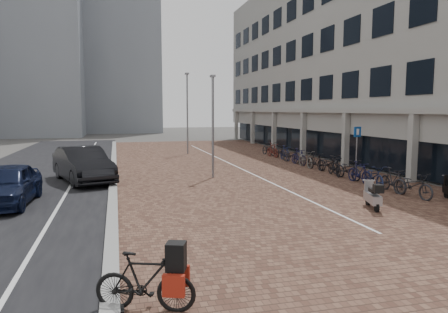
# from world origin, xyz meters

# --- Properties ---
(ground) EXTENTS (140.00, 140.00, 0.00)m
(ground) POSITION_xyz_m (0.00, 0.00, 0.00)
(ground) COLOR #474442
(ground) RESTS_ON ground
(plaza_brick) EXTENTS (14.50, 42.00, 0.04)m
(plaza_brick) POSITION_xyz_m (2.00, 12.00, 0.01)
(plaza_brick) COLOR brown
(plaza_brick) RESTS_ON ground
(street_asphalt) EXTENTS (8.00, 50.00, 0.03)m
(street_asphalt) POSITION_xyz_m (-9.00, 12.00, 0.01)
(street_asphalt) COLOR black
(street_asphalt) RESTS_ON ground
(curb) EXTENTS (0.35, 42.00, 0.14)m
(curb) POSITION_xyz_m (-5.10, 12.00, 0.07)
(curb) COLOR gray
(curb) RESTS_ON ground
(lane_line) EXTENTS (0.12, 44.00, 0.00)m
(lane_line) POSITION_xyz_m (-7.00, 12.00, 0.02)
(lane_line) COLOR white
(lane_line) RESTS_ON street_asphalt
(parking_line) EXTENTS (0.10, 30.00, 0.00)m
(parking_line) POSITION_xyz_m (2.20, 12.00, 0.04)
(parking_line) COLOR white
(parking_line) RESTS_ON plaza_brick
(office_building) EXTENTS (8.40, 40.00, 15.00)m
(office_building) POSITION_xyz_m (12.97, 16.00, 8.44)
(office_building) COLOR gray
(office_building) RESTS_ON ground
(bg_towers) EXTENTS (33.00, 23.00, 32.00)m
(bg_towers) POSITION_xyz_m (-14.34, 48.94, 13.96)
(bg_towers) COLOR gray
(bg_towers) RESTS_ON ground
(car_navy) EXTENTS (1.98, 4.52, 1.51)m
(car_navy) POSITION_xyz_m (-8.82, 3.67, 0.76)
(car_navy) COLOR black
(car_navy) RESTS_ON ground
(car_dark) EXTENTS (3.40, 5.51, 1.71)m
(car_dark) POSITION_xyz_m (-6.50, 8.18, 0.86)
(car_dark) COLOR black
(car_dark) RESTS_ON ground
(hero_bike) EXTENTS (1.84, 1.08, 1.25)m
(hero_bike) POSITION_xyz_m (-4.50, -5.85, 0.56)
(hero_bike) COLOR black
(hero_bike) RESTS_ON ground
(shoes) EXTENTS (0.41, 0.34, 0.10)m
(shoes) POSITION_xyz_m (-5.00, -5.89, 0.05)
(shoes) COLOR black
(shoes) RESTS_ON ground
(scooter_front) EXTENTS (0.87, 1.50, 0.99)m
(scooter_front) POSITION_xyz_m (3.77, -0.27, 0.49)
(scooter_front) COLOR #959599
(scooter_front) RESTS_ON ground
(parking_sign) EXTENTS (0.53, 0.22, 2.61)m
(parking_sign) POSITION_xyz_m (7.50, 6.69, 1.77)
(parking_sign) COLOR slate
(parking_sign) RESTS_ON ground
(lamp_near) EXTENTS (0.12, 0.12, 5.18)m
(lamp_near) POSITION_xyz_m (-0.13, 7.74, 2.59)
(lamp_near) COLOR gray
(lamp_near) RESTS_ON ground
(lamp_far) EXTENTS (0.12, 0.12, 6.29)m
(lamp_far) POSITION_xyz_m (0.57, 19.63, 3.15)
(lamp_far) COLOR gray
(lamp_far) RESTS_ON ground
(bike_row) EXTENTS (1.28, 18.15, 1.05)m
(bike_row) POSITION_xyz_m (6.37, 9.05, 0.52)
(bike_row) COLOR black
(bike_row) RESTS_ON ground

